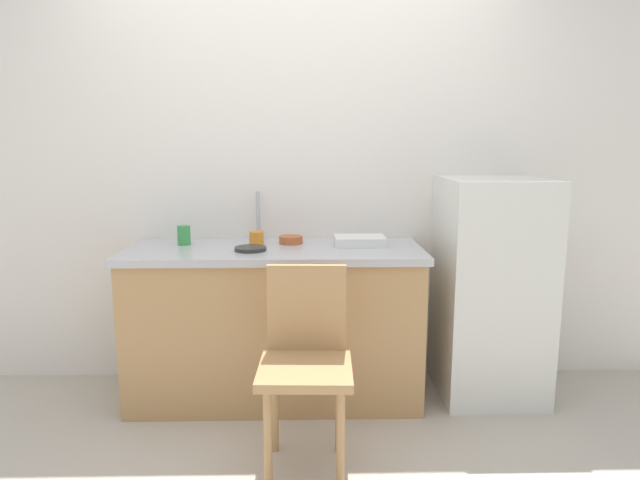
{
  "coord_description": "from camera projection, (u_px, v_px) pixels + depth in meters",
  "views": [
    {
      "loc": [
        0.08,
        -2.32,
        1.43
      ],
      "look_at": [
        0.15,
        0.6,
        0.91
      ],
      "focal_mm": 30.85,
      "sensor_mm": 36.0,
      "label": 1
    }
  ],
  "objects": [
    {
      "name": "terracotta_bowl",
      "position": [
        291.0,
        240.0,
        3.14
      ],
      "size": [
        0.14,
        0.14,
        0.04
      ],
      "primitive_type": "cylinder",
      "color": "#B25B33",
      "rests_on": "countertop"
    },
    {
      "name": "faucet",
      "position": [
        258.0,
        216.0,
        3.24
      ],
      "size": [
        0.02,
        0.02,
        0.29
      ],
      "primitive_type": "cylinder",
      "color": "#B7B7BC",
      "rests_on": "countertop"
    },
    {
      "name": "chair",
      "position": [
        306.0,
        358.0,
        2.42
      ],
      "size": [
        0.41,
        0.41,
        0.89
      ],
      "rotation": [
        0.0,
        0.0,
        -0.04
      ],
      "color": "tan",
      "rests_on": "ground_plane"
    },
    {
      "name": "cup_green",
      "position": [
        184.0,
        235.0,
        3.09
      ],
      "size": [
        0.07,
        0.07,
        0.11
      ],
      "primitive_type": "cylinder",
      "color": "green",
      "rests_on": "countertop"
    },
    {
      "name": "refrigerator",
      "position": [
        491.0,
        288.0,
        3.1
      ],
      "size": [
        0.56,
        0.57,
        1.24
      ],
      "primitive_type": "cube",
      "color": "silver",
      "rests_on": "ground_plane"
    },
    {
      "name": "countertop",
      "position": [
        274.0,
        251.0,
        3.02
      ],
      "size": [
        1.62,
        0.64,
        0.04
      ],
      "primitive_type": "cube",
      "color": "#B7B7BC",
      "rests_on": "cabinet_base"
    },
    {
      "name": "cabinet_base",
      "position": [
        276.0,
        326.0,
        3.1
      ],
      "size": [
        1.58,
        0.6,
        0.82
      ],
      "primitive_type": "cube",
      "color": "tan",
      "rests_on": "ground_plane"
    },
    {
      "name": "ground_plane",
      "position": [
        291.0,
        458.0,
        2.53
      ],
      "size": [
        8.0,
        8.0,
        0.0
      ],
      "primitive_type": "plane",
      "color": "#BCB2A3"
    },
    {
      "name": "back_wall",
      "position": [
        294.0,
        169.0,
        3.29
      ],
      "size": [
        4.8,
        0.1,
        2.56
      ],
      "primitive_type": "cube",
      "color": "white",
      "rests_on": "ground_plane"
    },
    {
      "name": "dish_tray",
      "position": [
        360.0,
        241.0,
        3.09
      ],
      "size": [
        0.28,
        0.2,
        0.05
      ],
      "primitive_type": "cube",
      "color": "white",
      "rests_on": "countertop"
    },
    {
      "name": "cup_orange",
      "position": [
        257.0,
        238.0,
        3.11
      ],
      "size": [
        0.08,
        0.08,
        0.07
      ],
      "primitive_type": "cylinder",
      "color": "orange",
      "rests_on": "countertop"
    },
    {
      "name": "hotplate",
      "position": [
        250.0,
        249.0,
        2.93
      ],
      "size": [
        0.17,
        0.17,
        0.02
      ],
      "primitive_type": "cylinder",
      "color": "#2D2D2D",
      "rests_on": "countertop"
    }
  ]
}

